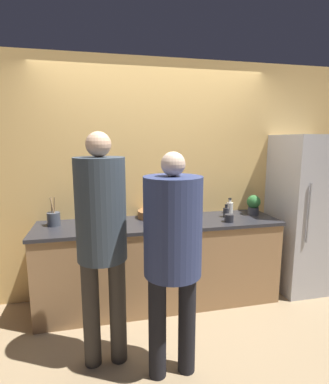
{
  "coord_description": "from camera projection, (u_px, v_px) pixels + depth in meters",
  "views": [
    {
      "loc": [
        -0.62,
        -2.59,
        1.74
      ],
      "look_at": [
        0.0,
        0.15,
        1.25
      ],
      "focal_mm": 28.0,
      "sensor_mm": 36.0,
      "label": 1
    }
  ],
  "objects": [
    {
      "name": "ground_plane",
      "position": [
        168.0,
        320.0,
        2.93
      ],
      "size": [
        14.0,
        14.0,
        0.0
      ],
      "primitive_type": "plane",
      "color": "#9E8460"
    },
    {
      "name": "wall_back",
      "position": [
        154.0,
        179.0,
        3.37
      ],
      "size": [
        5.2,
        0.06,
        2.6
      ],
      "color": "#E0B266",
      "rests_on": "ground_plane"
    },
    {
      "name": "counter",
      "position": [
        160.0,
        262.0,
        3.21
      ],
      "size": [
        2.52,
        0.67,
        0.9
      ],
      "color": "#9E754C",
      "rests_on": "ground_plane"
    },
    {
      "name": "refrigerator",
      "position": [
        302.0,
        213.0,
        3.48
      ],
      "size": [
        0.61,
        0.67,
        1.8
      ],
      "color": "#B7B7BC",
      "rests_on": "ground_plane"
    },
    {
      "name": "person_left",
      "position": [
        102.0,
        230.0,
        2.2
      ],
      "size": [
        0.37,
        0.37,
        1.8
      ],
      "color": "#38332D",
      "rests_on": "ground_plane"
    },
    {
      "name": "person_center",
      "position": [
        173.0,
        243.0,
        2.09
      ],
      "size": [
        0.41,
        0.41,
        1.66
      ],
      "color": "black",
      "rests_on": "ground_plane"
    },
    {
      "name": "fruit_bowl",
      "position": [
        154.0,
        214.0,
        3.28
      ],
      "size": [
        0.36,
        0.36,
        0.12
      ],
      "color": "brown",
      "rests_on": "counter"
    },
    {
      "name": "utensil_crock",
      "position": [
        54.0,
        219.0,
        2.96
      ],
      "size": [
        0.13,
        0.13,
        0.29
      ],
      "color": "#3D424C",
      "rests_on": "counter"
    },
    {
      "name": "bottle_dark",
      "position": [
        226.0,
        212.0,
        3.3
      ],
      "size": [
        0.07,
        0.07,
        0.14
      ],
      "color": "#333338",
      "rests_on": "counter"
    },
    {
      "name": "bottle_clear",
      "position": [
        230.0,
        207.0,
        3.47
      ],
      "size": [
        0.08,
        0.08,
        0.18
      ],
      "color": "silver",
      "rests_on": "counter"
    },
    {
      "name": "bottle_red",
      "position": [
        175.0,
        208.0,
        3.32
      ],
      "size": [
        0.06,
        0.06,
        0.23
      ],
      "color": "red",
      "rests_on": "counter"
    },
    {
      "name": "cup_black",
      "position": [
        229.0,
        218.0,
        3.1
      ],
      "size": [
        0.09,
        0.09,
        0.08
      ],
      "color": "#28282D",
      "rests_on": "counter"
    },
    {
      "name": "potted_plant",
      "position": [
        254.0,
        204.0,
        3.39
      ],
      "size": [
        0.15,
        0.15,
        0.23
      ],
      "color": "#3D3D42",
      "rests_on": "counter"
    }
  ]
}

